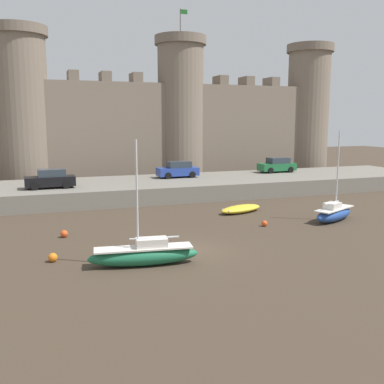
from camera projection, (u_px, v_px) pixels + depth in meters
ground_plane at (190, 251)px, 25.01m from camera, size 160.00×160.00×0.00m
quay_road at (125, 190)px, 42.00m from camera, size 64.69×10.00×1.48m
castle at (106, 120)px, 50.29m from camera, size 58.67×5.97×19.75m
rowboat_near_channel_right at (241, 209)px, 35.32m from camera, size 4.26×2.77×0.57m
sailboat_midflat_left at (334, 213)px, 32.28m from camera, size 4.55×3.11×6.46m
sailboat_midflat_right at (144, 254)px, 22.44m from camera, size 5.65×1.93×6.29m
mooring_buoy_near_shore at (264, 223)px, 30.71m from camera, size 0.41×0.41×0.41m
mooring_buoy_mid_mud at (53, 257)px, 23.01m from camera, size 0.47×0.47×0.47m
mooring_buoy_off_centre at (64, 234)px, 27.81m from camera, size 0.46×0.46×0.46m
car_quay_centre_east at (277, 165)px, 49.60m from camera, size 4.14×1.95×1.62m
car_quay_centre_west at (178, 170)px, 45.11m from camera, size 4.14×1.95×1.62m
car_quay_east at (50, 179)px, 38.01m from camera, size 4.14×1.95×1.62m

